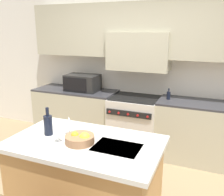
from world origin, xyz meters
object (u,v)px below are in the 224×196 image
(wine_bottle, at_px, (48,124))
(wine_glass_near, at_px, (58,129))
(range_stove, at_px, (135,124))
(fruit_bowl, at_px, (80,139))
(wine_glass_far, at_px, (69,122))
(microwave, at_px, (82,83))
(oil_bottle_on_counter, at_px, (169,95))

(wine_bottle, xyz_separation_m, wine_glass_near, (0.20, -0.11, 0.02))
(range_stove, xyz_separation_m, fruit_bowl, (0.02, -1.84, 0.51))
(wine_bottle, distance_m, wine_glass_far, 0.22)
(wine_glass_near, bearing_deg, range_stove, 84.40)
(wine_glass_near, xyz_separation_m, fruit_bowl, (0.20, 0.06, -0.09))
(wine_bottle, bearing_deg, microwave, 108.22)
(microwave, relative_size, wine_bottle, 1.96)
(wine_glass_far, height_order, oil_bottle_on_counter, wine_glass_far)
(wine_glass_near, bearing_deg, wine_glass_far, 91.16)
(range_stove, xyz_separation_m, wine_glass_near, (-0.19, -1.90, 0.60))
(wine_glass_far, relative_size, oil_bottle_on_counter, 1.15)
(range_stove, height_order, oil_bottle_on_counter, oil_bottle_on_counter)
(microwave, height_order, wine_glass_near, microwave)
(wine_bottle, bearing_deg, wine_glass_far, 23.39)
(fruit_bowl, height_order, oil_bottle_on_counter, oil_bottle_on_counter)
(oil_bottle_on_counter, bearing_deg, wine_bottle, -116.94)
(range_stove, distance_m, oil_bottle_on_counter, 0.76)
(microwave, bearing_deg, oil_bottle_on_counter, 0.22)
(wine_bottle, xyz_separation_m, oil_bottle_on_counter, (0.92, 1.81, -0.03))
(range_stove, xyz_separation_m, microwave, (-0.98, 0.02, 0.62))
(microwave, bearing_deg, wine_glass_far, -65.21)
(range_stove, height_order, wine_glass_near, wine_glass_near)
(range_stove, relative_size, wine_bottle, 3.11)
(wine_bottle, relative_size, wine_glass_near, 1.49)
(range_stove, relative_size, microwave, 1.59)
(range_stove, bearing_deg, wine_glass_far, -96.39)
(wine_glass_far, bearing_deg, microwave, 114.79)
(microwave, height_order, wine_bottle, microwave)
(microwave, height_order, oil_bottle_on_counter, microwave)
(range_stove, bearing_deg, wine_bottle, -102.31)
(fruit_bowl, bearing_deg, range_stove, 90.54)
(microwave, height_order, fruit_bowl, microwave)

